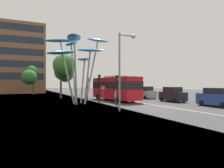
{
  "coord_description": "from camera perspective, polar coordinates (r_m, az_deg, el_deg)",
  "views": [
    {
      "loc": [
        -13.29,
        -17.68,
        2.47
      ],
      "look_at": [
        -1.95,
        7.67,
        2.5
      ],
      "focal_mm": 32.13,
      "sensor_mm": 36.0,
      "label": 1
    }
  ],
  "objects": [
    {
      "name": "car_side_street",
      "position": [
        41.59,
        3.61,
        -2.09
      ],
      "size": [
        2.0,
        3.8,
        2.12
      ],
      "color": "black",
      "rests_on": "ground"
    },
    {
      "name": "tree_pavement_near",
      "position": [
        36.09,
        -13.43,
        4.27
      ],
      "size": [
        3.99,
        5.03,
        7.72
      ],
      "color": "brown",
      "rests_on": "ground"
    },
    {
      "name": "car_parked_near",
      "position": [
        25.01,
        27.76,
        -3.47
      ],
      "size": [
        1.97,
        4.37,
        2.07
      ],
      "color": "navy",
      "rests_on": "ground"
    },
    {
      "name": "backdrop_building",
      "position": [
        62.27,
        -27.26,
        6.38
      ],
      "size": [
        18.31,
        10.59,
        18.88
      ],
      "color": "brown",
      "rests_on": "ground"
    },
    {
      "name": "ground",
      "position": [
        21.82,
        11.25,
        -6.69
      ],
      "size": [
        120.0,
        240.0,
        0.1
      ],
      "color": "#38383A"
    },
    {
      "name": "car_parked_mid",
      "position": [
        29.6,
        16.82,
        -2.95
      ],
      "size": [
        1.97,
        4.07,
        2.08
      ],
      "color": "black",
      "rests_on": "ground"
    },
    {
      "name": "red_bus",
      "position": [
        29.92,
        0.8,
        -0.92
      ],
      "size": [
        3.5,
        10.61,
        3.7
      ],
      "color": "red",
      "rests_on": "ground"
    },
    {
      "name": "street_lamp",
      "position": [
        18.66,
        3.31,
        6.69
      ],
      "size": [
        1.79,
        0.44,
        7.24
      ],
      "color": "gray",
      "rests_on": "ground"
    },
    {
      "name": "leaf_sculpture",
      "position": [
        25.88,
        -9.82,
        9.34
      ],
      "size": [
        8.5,
        8.01,
        8.66
      ],
      "color": "#9EA0A5",
      "rests_on": "ground"
    },
    {
      "name": "car_parked_far",
      "position": [
        35.22,
        9.5,
        -2.49
      ],
      "size": [
        2.03,
        4.19,
        2.08
      ],
      "color": "gray",
      "rests_on": "ground"
    },
    {
      "name": "tree_pavement_far",
      "position": [
        49.93,
        -22.33,
        2.1
      ],
      "size": [
        3.46,
        4.46,
        6.88
      ],
      "color": "brown",
      "rests_on": "ground"
    },
    {
      "name": "pedestrian",
      "position": [
        25.09,
        1.1,
        -3.83
      ],
      "size": [
        0.34,
        0.34,
        1.64
      ],
      "color": "#2D3342",
      "rests_on": "ground"
    },
    {
      "name": "traffic_light_island_mid",
      "position": [
        31.31,
        -6.95,
        0.15
      ],
      "size": [
        0.28,
        0.42,
        3.56
      ],
      "color": "black",
      "rests_on": "ground"
    },
    {
      "name": "no_entry_sign",
      "position": [
        24.48,
        -2.64,
        -2.22
      ],
      "size": [
        0.6,
        0.12,
        2.31
      ],
      "color": "gray",
      "rests_on": "ground"
    },
    {
      "name": "traffic_light_kerb_far",
      "position": [
        26.17,
        -3.66,
        0.41
      ],
      "size": [
        0.28,
        0.42,
        3.71
      ],
      "color": "black",
      "rests_on": "ground"
    },
    {
      "name": "traffic_light_kerb_near",
      "position": [
        20.78,
        1.52,
        -0.06
      ],
      "size": [
        0.28,
        0.42,
        3.4
      ],
      "color": "black",
      "rests_on": "ground"
    }
  ]
}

